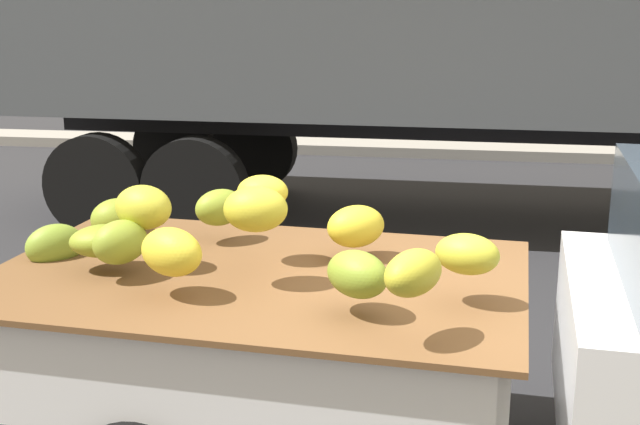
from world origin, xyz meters
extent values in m
cube|color=gray|center=(0.00, 9.56, 0.08)|extent=(80.00, 0.80, 0.16)
cube|color=white|center=(-1.15, 0.17, 0.58)|extent=(2.69, 1.83, 0.08)
cube|color=white|center=(-1.09, 0.96, 0.84)|extent=(2.57, 0.24, 0.44)
cube|color=white|center=(-1.20, -0.63, 0.84)|extent=(2.57, 0.24, 0.44)
cube|color=white|center=(0.11, 0.08, 0.84)|extent=(0.17, 1.64, 0.44)
cube|color=white|center=(-2.40, 0.26, 0.84)|extent=(0.17, 1.64, 0.44)
cube|color=#B21914|center=(-1.08, 0.99, 0.80)|extent=(2.46, 0.19, 0.07)
cube|color=brown|center=(-1.15, 0.17, 1.07)|extent=(2.81, 1.96, 0.03)
ellipsoid|color=olive|center=(-1.92, 0.08, 1.24)|extent=(0.42, 0.37, 0.16)
ellipsoid|color=olive|center=(-0.57, -0.34, 1.28)|extent=(0.38, 0.37, 0.21)
ellipsoid|color=olive|center=(-1.48, 0.66, 1.29)|extent=(0.35, 0.35, 0.21)
ellipsoid|color=gold|center=(-0.68, 0.47, 1.27)|extent=(0.40, 0.39, 0.22)
ellipsoid|color=yellow|center=(-1.44, -0.26, 1.31)|extent=(0.39, 0.35, 0.23)
ellipsoid|color=yellow|center=(-1.14, 0.32, 1.47)|extent=(0.27, 0.24, 0.17)
ellipsoid|color=gold|center=(-0.10, -0.14, 1.33)|extent=(0.34, 0.29, 0.18)
ellipsoid|color=gold|center=(-1.71, 0.11, 1.42)|extent=(0.37, 0.34, 0.22)
ellipsoid|color=olive|center=(-1.78, -0.05, 1.28)|extent=(0.32, 0.35, 0.22)
ellipsoid|color=olive|center=(-2.13, 0.75, 1.17)|extent=(0.40, 0.40, 0.24)
ellipsoid|color=olive|center=(-2.28, 0.24, 1.15)|extent=(0.36, 0.36, 0.23)
ellipsoid|color=gold|center=(-0.32, -0.60, 1.38)|extent=(0.31, 0.36, 0.19)
ellipsoid|color=gold|center=(-1.09, -0.05, 1.47)|extent=(0.34, 0.28, 0.22)
cylinder|color=black|center=(-1.39, 0.98, 0.32)|extent=(0.65, 0.25, 0.64)
cube|color=black|center=(0.83, 5.37, 1.10)|extent=(11.04, 0.57, 0.30)
cylinder|color=black|center=(-2.76, 6.63, 0.54)|extent=(1.08, 0.32, 1.08)
cylinder|color=black|center=(-2.79, 4.23, 0.54)|extent=(1.08, 0.32, 1.08)
cylinder|color=black|center=(-3.84, 6.65, 0.54)|extent=(1.08, 0.32, 1.08)
cylinder|color=black|center=(-3.87, 4.25, 0.54)|extent=(1.08, 0.32, 1.08)
camera|label=1|loc=(-0.17, -3.73, 2.43)|focal=46.53mm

